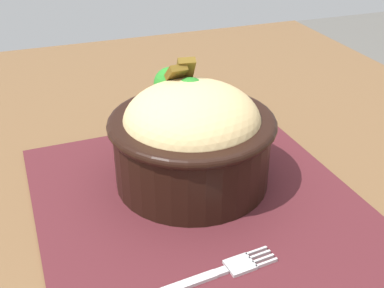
% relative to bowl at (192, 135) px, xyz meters
% --- Properties ---
extents(table, '(1.26, 0.99, 0.76)m').
position_rel_bowl_xyz_m(table, '(0.05, -0.01, -0.12)').
color(table, brown).
rests_on(table, ground_plane).
extents(placemat, '(0.42, 0.36, 0.00)m').
position_rel_bowl_xyz_m(placemat, '(0.06, -0.01, -0.06)').
color(placemat, '#47191E').
rests_on(placemat, table).
extents(bowl, '(0.21, 0.21, 0.14)m').
position_rel_bowl_xyz_m(bowl, '(0.00, 0.00, 0.00)').
color(bowl, black).
rests_on(bowl, placemat).
extents(fork, '(0.03, 0.14, 0.00)m').
position_rel_bowl_xyz_m(fork, '(0.16, -0.03, -0.06)').
color(fork, '#B9B9B9').
rests_on(fork, placemat).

